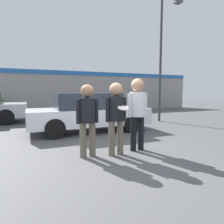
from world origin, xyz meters
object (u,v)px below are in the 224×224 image
parked_car_near (89,112)px  person_left (87,114)px  person_right (137,107)px  person_middle_with_frisbee (116,112)px  street_lamp (164,46)px

parked_car_near → person_left: bearing=-106.8°
person_right → person_middle_with_frisbee: bearing=-168.5°
parked_car_near → street_lamp: 5.33m
person_right → parked_car_near: person_right is taller
person_middle_with_frisbee → street_lamp: 6.67m
person_left → street_lamp: bearing=38.1°
person_right → person_left: bearing=-179.8°
person_right → parked_car_near: size_ratio=0.41×
person_right → parked_car_near: (-0.43, 2.88, -0.38)m
person_right → street_lamp: (3.81, 3.99, 2.66)m
person_left → person_right: size_ratio=0.91×
person_middle_with_frisbee → person_left: bearing=168.9°
person_left → person_middle_with_frisbee: bearing=-11.1°
parked_car_near → street_lamp: (4.24, 1.11, 3.04)m
parked_car_near → person_right: bearing=-81.6°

